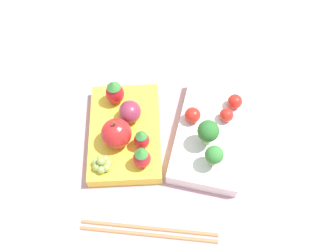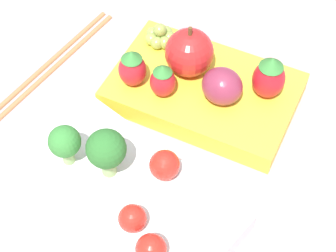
{
  "view_description": "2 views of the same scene",
  "coord_description": "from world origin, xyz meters",
  "views": [
    {
      "loc": [
        0.31,
        0.02,
        0.57
      ],
      "look_at": [
        -0.01,
        -0.0,
        0.04
      ],
      "focal_mm": 40.0,
      "sensor_mm": 36.0,
      "label": 1
    },
    {
      "loc": [
        -0.18,
        0.26,
        0.46
      ],
      "look_at": [
        -0.01,
        -0.0,
        0.04
      ],
      "focal_mm": 60.0,
      "sensor_mm": 36.0,
      "label": 2
    }
  ],
  "objects": [
    {
      "name": "strawberry_1",
      "position": [
        0.05,
        -0.04,
        0.04
      ],
      "size": [
        0.03,
        0.03,
        0.04
      ],
      "color": "red",
      "rests_on": "bento_box_fruit"
    },
    {
      "name": "apple",
      "position": [
        0.02,
        -0.08,
        0.05
      ],
      "size": [
        0.05,
        0.05,
        0.06
      ],
      "color": "red",
      "rests_on": "bento_box_fruit"
    },
    {
      "name": "cherry_tomato_2",
      "position": [
        -0.07,
        0.11,
        0.04
      ],
      "size": [
        0.03,
        0.03,
        0.03
      ],
      "color": "red",
      "rests_on": "bento_box_savoury"
    },
    {
      "name": "bento_box_fruit",
      "position": [
        -0.01,
        -0.08,
        0.01
      ],
      "size": [
        0.2,
        0.14,
        0.02
      ],
      "color": "yellow",
      "rests_on": "ground_plane"
    },
    {
      "name": "ground_plane",
      "position": [
        0.0,
        0.0,
        0.0
      ],
      "size": [
        4.0,
        4.0,
        0.0
      ],
      "primitive_type": "plane",
      "color": "#C6939E"
    },
    {
      "name": "chopsticks_pair",
      "position": [
        0.16,
        -0.02,
        0.0
      ],
      "size": [
        0.02,
        0.21,
        0.01
      ],
      "color": "#A37547",
      "rests_on": "ground_plane"
    },
    {
      "name": "bento_box_savoury",
      "position": [
        -0.01,
        0.07,
        0.01
      ],
      "size": [
        0.22,
        0.14,
        0.03
      ],
      "color": "white",
      "rests_on": "ground_plane"
    },
    {
      "name": "strawberry_0",
      "position": [
        0.02,
        -0.04,
        0.04
      ],
      "size": [
        0.03,
        0.03,
        0.04
      ],
      "color": "red",
      "rests_on": "bento_box_fruit"
    },
    {
      "name": "plum",
      "position": [
        -0.03,
        -0.07,
        0.04
      ],
      "size": [
        0.04,
        0.04,
        0.04
      ],
      "color": "#892D47",
      "rests_on": "bento_box_fruit"
    },
    {
      "name": "cherry_tomato_0",
      "position": [
        -0.03,
        0.04,
        0.04
      ],
      "size": [
        0.03,
        0.03,
        0.03
      ],
      "color": "red",
      "rests_on": "bento_box_savoury"
    },
    {
      "name": "strawberry_2",
      "position": [
        -0.07,
        -0.1,
        0.05
      ],
      "size": [
        0.03,
        0.03,
        0.05
      ],
      "color": "red",
      "rests_on": "bento_box_fruit"
    },
    {
      "name": "broccoli_floret_1",
      "position": [
        0.05,
        0.07,
        0.05
      ],
      "size": [
        0.03,
        0.03,
        0.04
      ],
      "color": "#93B770",
      "rests_on": "bento_box_savoury"
    },
    {
      "name": "grape_cluster",
      "position": [
        0.06,
        -0.1,
        0.03
      ],
      "size": [
        0.03,
        0.03,
        0.02
      ],
      "color": "#8EA84C",
      "rests_on": "bento_box_fruit"
    },
    {
      "name": "cherry_tomato_1",
      "position": [
        -0.04,
        0.1,
        0.04
      ],
      "size": [
        0.02,
        0.02,
        0.02
      ],
      "color": "red",
      "rests_on": "bento_box_savoury"
    },
    {
      "name": "broccoli_floret_0",
      "position": [
        0.01,
        0.06,
        0.06
      ],
      "size": [
        0.04,
        0.04,
        0.05
      ],
      "color": "#93B770",
      "rests_on": "bento_box_savoury"
    }
  ]
}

